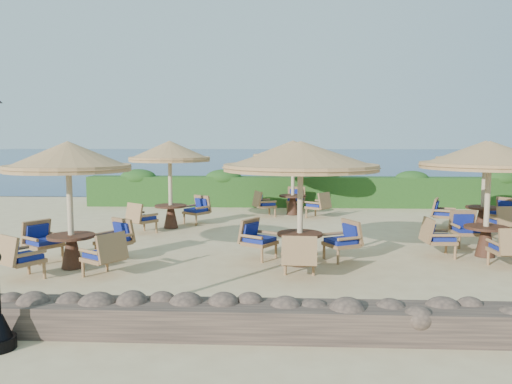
{
  "coord_description": "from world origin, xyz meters",
  "views": [
    {
      "loc": [
        -1.18,
        -12.79,
        2.68
      ],
      "look_at": [
        -1.84,
        0.33,
        1.3
      ],
      "focal_mm": 35.0,
      "sensor_mm": 36.0,
      "label": 1
    }
  ],
  "objects_px": {
    "cafe_set_2": "(489,175)",
    "cafe_set_3": "(170,165)",
    "cafe_set_0": "(69,185)",
    "cafe_set_4": "(293,161)",
    "cafe_set_1": "(300,172)",
    "cafe_set_5": "(485,166)"
  },
  "relations": [
    {
      "from": "cafe_set_4",
      "to": "cafe_set_1",
      "type": "bearing_deg",
      "value": -90.1
    },
    {
      "from": "cafe_set_3",
      "to": "cafe_set_5",
      "type": "height_order",
      "value": "same"
    },
    {
      "from": "cafe_set_1",
      "to": "cafe_set_2",
      "type": "xyz_separation_m",
      "value": [
        4.29,
        1.02,
        -0.12
      ]
    },
    {
      "from": "cafe_set_1",
      "to": "cafe_set_0",
      "type": "bearing_deg",
      "value": -174.24
    },
    {
      "from": "cafe_set_2",
      "to": "cafe_set_4",
      "type": "distance_m",
      "value": 7.56
    },
    {
      "from": "cafe_set_4",
      "to": "cafe_set_5",
      "type": "bearing_deg",
      "value": -26.79
    },
    {
      "from": "cafe_set_3",
      "to": "cafe_set_4",
      "type": "distance_m",
      "value": 4.76
    },
    {
      "from": "cafe_set_5",
      "to": "cafe_set_2",
      "type": "bearing_deg",
      "value": -110.39
    },
    {
      "from": "cafe_set_0",
      "to": "cafe_set_4",
      "type": "xyz_separation_m",
      "value": [
        4.78,
        7.73,
        0.17
      ]
    },
    {
      "from": "cafe_set_3",
      "to": "cafe_set_0",
      "type": "bearing_deg",
      "value": -101.94
    },
    {
      "from": "cafe_set_1",
      "to": "cafe_set_3",
      "type": "bearing_deg",
      "value": 130.84
    },
    {
      "from": "cafe_set_2",
      "to": "cafe_set_5",
      "type": "height_order",
      "value": "same"
    },
    {
      "from": "cafe_set_3",
      "to": "cafe_set_2",
      "type": "bearing_deg",
      "value": -22.42
    },
    {
      "from": "cafe_set_2",
      "to": "cafe_set_3",
      "type": "xyz_separation_m",
      "value": [
        -8.04,
        3.32,
        0.05
      ]
    },
    {
      "from": "cafe_set_1",
      "to": "cafe_set_4",
      "type": "bearing_deg",
      "value": 89.9
    },
    {
      "from": "cafe_set_2",
      "to": "cafe_set_3",
      "type": "bearing_deg",
      "value": 157.58
    },
    {
      "from": "cafe_set_1",
      "to": "cafe_set_4",
      "type": "relative_size",
      "value": 1.15
    },
    {
      "from": "cafe_set_2",
      "to": "cafe_set_4",
      "type": "xyz_separation_m",
      "value": [
        -4.28,
        6.23,
        0.04
      ]
    },
    {
      "from": "cafe_set_0",
      "to": "cafe_set_2",
      "type": "distance_m",
      "value": 9.18
    },
    {
      "from": "cafe_set_4",
      "to": "cafe_set_5",
      "type": "relative_size",
      "value": 1.02
    },
    {
      "from": "cafe_set_5",
      "to": "cafe_set_4",
      "type": "bearing_deg",
      "value": 153.21
    },
    {
      "from": "cafe_set_1",
      "to": "cafe_set_2",
      "type": "bearing_deg",
      "value": 13.38
    }
  ]
}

